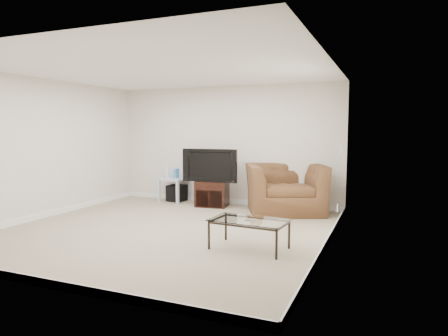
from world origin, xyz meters
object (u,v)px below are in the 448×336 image
at_px(side_table, 175,190).
at_px(tv_stand, 212,194).
at_px(television, 212,165).
at_px(coffee_table, 249,234).
at_px(subwoofer, 177,193).
at_px(recliner, 285,180).

bearing_deg(side_table, tv_stand, -12.85).
relative_size(tv_stand, television, 0.59).
distance_m(side_table, coffee_table, 3.83).
bearing_deg(subwoofer, side_table, -152.27).
relative_size(subwoofer, coffee_table, 0.35).
distance_m(tv_stand, television, 0.60).
distance_m(side_table, recliner, 2.58).
height_order(subwoofer, recliner, recliner).
relative_size(tv_stand, subwoofer, 1.81).
distance_m(subwoofer, coffee_table, 3.82).
distance_m(television, recliner, 1.55).
distance_m(television, side_table, 1.21).
bearing_deg(coffee_table, television, 123.76).
bearing_deg(subwoofer, television, -15.70).
xyz_separation_m(side_table, recliner, (2.55, -0.23, 0.36)).
distance_m(television, subwoofer, 1.22).
bearing_deg(subwoofer, recliner, -5.65).
xyz_separation_m(television, coffee_table, (1.66, -2.49, -0.67)).
height_order(tv_stand, side_table, tv_stand).
bearing_deg(tv_stand, side_table, 159.87).
relative_size(television, subwoofer, 3.09).
xyz_separation_m(side_table, subwoofer, (0.03, 0.02, -0.08)).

